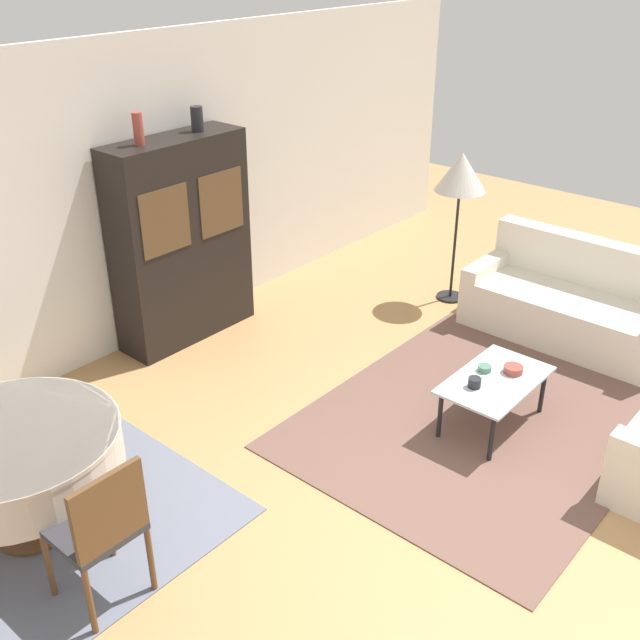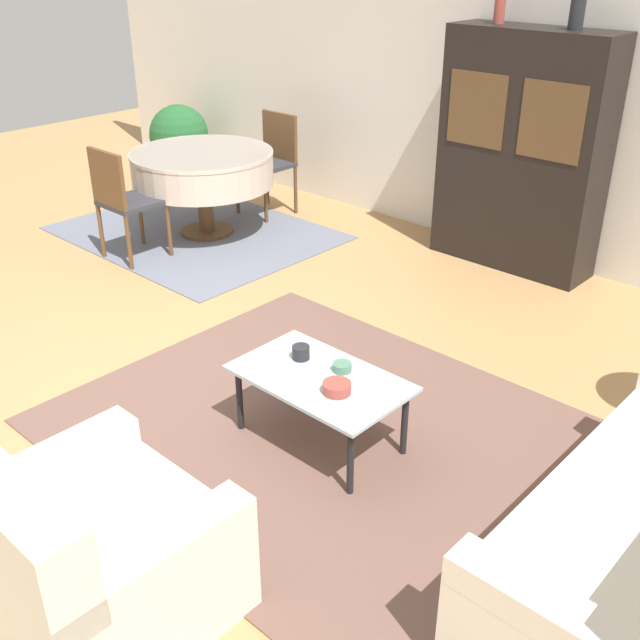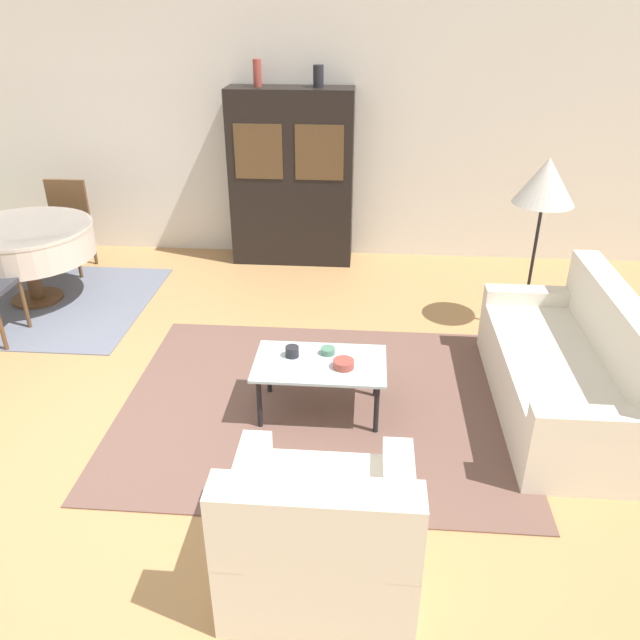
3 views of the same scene
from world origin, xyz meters
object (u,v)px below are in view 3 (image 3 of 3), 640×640
(bowl_small, at_px, (328,351))
(bowl, at_px, (343,364))
(armchair, at_px, (320,535))
(coffee_table, at_px, (320,367))
(couch, at_px, (570,372))
(dining_chair_far, at_px, (66,219))
(dining_table, at_px, (25,242))
(vase_tall, at_px, (257,73))
(display_cabinet, at_px, (292,178))
(cup, at_px, (292,352))
(floor_lamp, at_px, (546,185))
(vase_short, at_px, (318,76))

(bowl_small, bearing_deg, bowl, -55.91)
(armchair, relative_size, coffee_table, 1.01)
(couch, xyz_separation_m, dining_chair_far, (-4.71, 2.32, 0.24))
(dining_table, bearing_deg, vase_tall, 31.97)
(display_cabinet, bearing_deg, dining_table, -151.71)
(armchair, bearing_deg, vase_tall, 102.58)
(coffee_table, bearing_deg, cup, 161.87)
(armchair, bearing_deg, dining_chair_far, 127.67)
(armchair, distance_m, floor_lamp, 3.48)
(dining_table, xyz_separation_m, vase_tall, (2.07, 1.29, 1.38))
(couch, distance_m, bowl_small, 1.73)
(coffee_table, bearing_deg, dining_chair_far, 139.75)
(coffee_table, height_order, vase_short, vase_short)
(coffee_table, distance_m, dining_table, 3.37)
(cup, height_order, vase_short, vase_short)
(dining_chair_far, height_order, floor_lamp, floor_lamp)
(couch, distance_m, floor_lamp, 1.62)
(dining_table, relative_size, vase_tall, 4.82)
(couch, bearing_deg, vase_short, 36.06)
(armchair, xyz_separation_m, dining_chair_far, (-3.06, 3.96, 0.24))
(floor_lamp, distance_m, bowl, 2.34)
(couch, distance_m, cup, 1.98)
(display_cabinet, distance_m, dining_chair_far, 2.47)
(cup, bearing_deg, coffee_table, -18.13)
(vase_short, bearing_deg, display_cabinet, -179.82)
(cup, bearing_deg, vase_short, 90.87)
(dining_chair_far, relative_size, cup, 9.82)
(floor_lamp, xyz_separation_m, vase_short, (-1.98, 1.49, 0.66))
(vase_tall, bearing_deg, dining_table, -148.03)
(dining_table, xyz_separation_m, cup, (2.74, -1.57, -0.16))
(cup, bearing_deg, dining_chair_far, 138.48)
(dining_chair_far, bearing_deg, dining_table, 90.00)
(display_cabinet, xyz_separation_m, floor_lamp, (2.27, -1.49, 0.38))
(coffee_table, height_order, bowl_small, bowl_small)
(armchair, distance_m, bowl, 1.42)
(vase_short, bearing_deg, cup, -89.13)
(dining_table, height_order, dining_chair_far, dining_chair_far)
(floor_lamp, relative_size, bowl_small, 15.03)
(coffee_table, distance_m, bowl_small, 0.15)
(bowl, height_order, vase_short, vase_short)
(floor_lamp, bearing_deg, dining_table, 177.61)
(armchair, distance_m, dining_table, 4.37)
(bowl_small, bearing_deg, dining_table, 153.07)
(dining_chair_far, relative_size, floor_lamp, 0.61)
(bowl, bearing_deg, coffee_table, 161.56)
(armchair, bearing_deg, coffee_table, 94.56)
(coffee_table, bearing_deg, bowl, -18.44)
(floor_lamp, distance_m, vase_tall, 3.07)
(display_cabinet, xyz_separation_m, vase_tall, (-0.33, 0.00, 1.06))
(dining_table, relative_size, bowl_small, 12.35)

